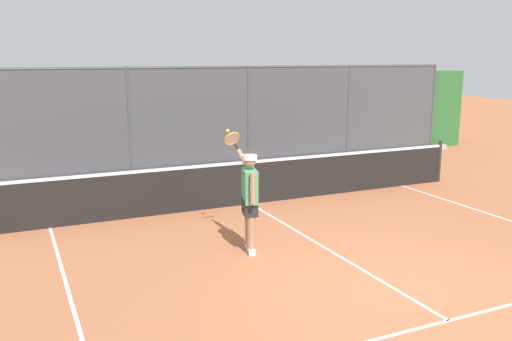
# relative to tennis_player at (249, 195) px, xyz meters

# --- Properties ---
(ground_plane) EXTENTS (60.00, 60.00, 0.00)m
(ground_plane) POSITION_rel_tennis_player_xyz_m (-1.21, 2.31, -0.95)
(ground_plane) COLOR #A8603D
(court_line_markings) EXTENTS (8.36, 10.89, 0.01)m
(court_line_markings) POSITION_rel_tennis_player_xyz_m (-1.21, 3.56, -0.95)
(court_line_markings) COLOR white
(court_line_markings) RESTS_ON ground
(fence_backdrop) EXTENTS (20.43, 1.37, 2.92)m
(fence_backdrop) POSITION_rel_tennis_player_xyz_m (-1.21, -7.38, 0.38)
(fence_backdrop) COLOR #474C51
(fence_backdrop) RESTS_ON ground
(tennis_net) EXTENTS (10.74, 0.09, 1.07)m
(tennis_net) POSITION_rel_tennis_player_xyz_m (-1.21, -2.68, -0.46)
(tennis_net) COLOR #2D2D2D
(tennis_net) RESTS_ON ground
(tennis_player) EXTENTS (0.36, 1.39, 1.92)m
(tennis_player) POSITION_rel_tennis_player_xyz_m (0.00, 0.00, 0.00)
(tennis_player) COLOR silver
(tennis_player) RESTS_ON ground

